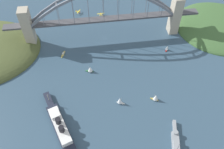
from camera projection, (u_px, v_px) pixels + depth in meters
The scene contains 11 objects.
ground_plane at pixel (104, 37), 340.87m from camera, with size 1400.00×1400.00×0.00m, color #334C60.
harbor_arch_bridge at pixel (104, 19), 317.65m from camera, with size 259.90×15.22×75.15m.
headland_west_shore at pixel (219, 26), 358.70m from camera, with size 129.41×130.93×21.59m.
ocean_liner at pixel (60, 127), 239.59m from camera, with size 39.84×95.80×17.16m.
seaplane_taxiing_near_bridge at pixel (101, 14), 375.41m from camera, with size 11.96×7.25×4.68m.
seaplane_second_in_formation at pixel (78, 12), 379.16m from camera, with size 8.42×10.13×5.10m.
small_boat_0 at pixel (63, 54), 316.83m from camera, with size 5.58×12.67×2.07m.
small_boat_2 at pixel (120, 100), 261.75m from camera, with size 8.74×6.65×10.61m.
small_boat_3 at pixel (167, 48), 320.30m from camera, with size 5.64×6.54×8.19m.
small_boat_4 at pixel (156, 97), 264.75m from camera, with size 8.87×7.04×10.35m.
small_boat_5 at pixel (90, 69), 293.81m from camera, with size 10.09×7.00×9.21m.
Camera 1 is at (26.64, 265.02, 219.52)m, focal length 38.25 mm.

